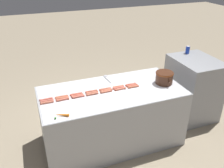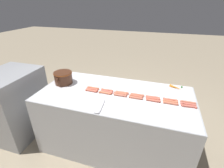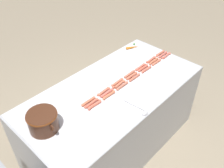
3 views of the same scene
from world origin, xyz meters
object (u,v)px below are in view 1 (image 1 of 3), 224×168
object	(u,v)px
bean_pot	(164,77)
hot_dog_14	(47,102)
hot_dog_13	(132,85)
serving_spoon	(106,77)
hot_dog_15	(63,99)
hot_dog_17	(92,94)
hot_dog_6	(131,84)
hot_dog_9	(77,95)
hot_dog_0	(46,99)
hot_dog_18	(106,91)
hot_dog_1	(61,97)
hot_dog_7	(47,101)
hot_dog_20	(133,87)
soda_can	(188,50)
hot_dog_5	(118,86)
hot_dog_12	(119,88)
hot_dog_19	(120,89)
hot_dog_4	(105,89)
carrot	(61,115)
hot_dog_3	(91,91)
hot_dog_2	(76,94)
back_cabinet	(192,88)
hot_dog_11	(106,90)
hot_dog_16	(78,96)
hot_dog_10	(92,93)
hot_dog_8	(62,98)

from	to	relation	value
bean_pot	hot_dog_14	bearing A→B (deg)	-91.12
hot_dog_14	bean_pot	world-z (taller)	bean_pot
hot_dog_13	serving_spoon	distance (m)	0.45
hot_dog_15	hot_dog_17	distance (m)	0.38
hot_dog_6	hot_dog_9	bearing A→B (deg)	-87.22
hot_dog_0	bean_pot	xyz separation A→B (m)	(0.11, 1.62, 0.08)
hot_dog_0	hot_dog_18	bearing A→B (deg)	84.21
hot_dog_13	hot_dog_1	bearing A→B (deg)	-92.31
hot_dog_0	hot_dog_7	xyz separation A→B (m)	(0.04, 0.00, 0.00)
hot_dog_20	soda_can	bearing A→B (deg)	112.80
serving_spoon	hot_dog_15	bearing A→B (deg)	-59.92
hot_dog_5	hot_dog_6	distance (m)	0.19
hot_dog_12	hot_dog_1	bearing A→B (deg)	-92.64
hot_dog_12	hot_dog_13	distance (m)	0.20
hot_dog_0	hot_dog_19	bearing A→B (deg)	85.43
hot_dog_12	hot_dog_13	xyz separation A→B (m)	(0.00, 0.20, 0.00)
hot_dog_4	hot_dog_20	distance (m)	0.39
bean_pot	serving_spoon	xyz separation A→B (m)	(-0.45, -0.70, -0.09)
hot_dog_17	carrot	distance (m)	0.57
hot_dog_5	hot_dog_14	world-z (taller)	same
hot_dog_19	soda_can	size ratio (longest dim) A/B	1.35
hot_dog_20	bean_pot	xyz separation A→B (m)	(0.03, 0.46, 0.08)
hot_dog_6	hot_dog_4	bearing A→B (deg)	-90.20
hot_dog_3	hot_dog_17	bearing A→B (deg)	-6.45
hot_dog_15	hot_dog_17	xyz separation A→B (m)	(-0.00, 0.38, 0.00)
hot_dog_13	hot_dog_19	xyz separation A→B (m)	(0.04, -0.19, 0.00)
hot_dog_9	hot_dog_18	size ratio (longest dim) A/B	1.00
hot_dog_5	hot_dog_17	size ratio (longest dim) A/B	1.00
hot_dog_0	hot_dog_3	distance (m)	0.58
hot_dog_2	hot_dog_15	bearing A→B (deg)	-68.09
hot_dog_7	hot_dog_19	bearing A→B (deg)	87.91
hot_dog_7	serving_spoon	xyz separation A→B (m)	(-0.38, 0.91, -0.01)
hot_dog_1	hot_dog_14	distance (m)	0.20
back_cabinet	hot_dog_1	distance (m)	2.21
hot_dog_11	carrot	distance (m)	0.76
hot_dog_1	hot_dog_17	bearing A→B (deg)	79.03
hot_dog_7	hot_dog_16	bearing A→B (deg)	84.89
hot_dog_11	bean_pot	size ratio (longest dim) A/B	0.54
hot_dog_14	bean_pot	size ratio (longest dim) A/B	0.54
hot_dog_10	hot_dog_5	bearing A→B (deg)	95.47
hot_dog_15	soda_can	distance (m)	2.27
back_cabinet	hot_dog_7	world-z (taller)	back_cabinet
hot_dog_16	hot_dog_17	bearing A→B (deg)	89.70
hot_dog_18	hot_dog_1	bearing A→B (deg)	-97.39
hot_dog_0	hot_dog_5	distance (m)	0.97
hot_dog_2	soda_can	xyz separation A→B (m)	(-0.44, 2.01, 0.21)
hot_dog_7	hot_dog_10	bearing A→B (deg)	90.08
hot_dog_16	hot_dog_20	distance (m)	0.77
hot_dog_12	hot_dog_16	world-z (taller)	same
hot_dog_8	hot_dog_16	size ratio (longest dim) A/B	1.00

